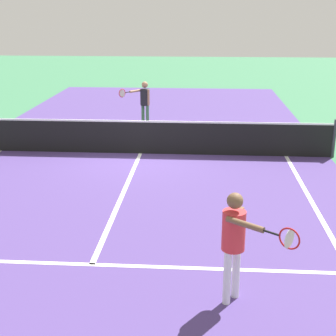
{
  "coord_description": "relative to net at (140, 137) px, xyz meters",
  "views": [
    {
      "loc": [
        1.71,
        -13.29,
        3.92
      ],
      "look_at": [
        1.09,
        -4.35,
        1.0
      ],
      "focal_mm": 52.18,
      "sensor_mm": 36.0,
      "label": 1
    }
  ],
  "objects": [
    {
      "name": "player_far",
      "position": [
        -0.24,
        3.19,
        0.49
      ],
      "size": [
        0.96,
        0.86,
        1.6
      ],
      "color": "#3F7247",
      "rests_on": "ground_plane"
    },
    {
      "name": "net",
      "position": [
        0.0,
        0.0,
        0.0
      ],
      "size": [
        10.84,
        0.09,
        1.07
      ],
      "color": "#33383D",
      "rests_on": "ground_plane"
    },
    {
      "name": "line_service_near",
      "position": [
        0.0,
        -6.4,
        -0.49
      ],
      "size": [
        8.22,
        0.1,
        0.01
      ],
      "primitive_type": "cube",
      "color": "white",
      "rests_on": "ground_plane"
    },
    {
      "name": "player_near",
      "position": [
        2.2,
        -7.27,
        0.51
      ],
      "size": [
        0.89,
        0.95,
        1.62
      ],
      "color": "white",
      "rests_on": "ground_plane"
    },
    {
      "name": "line_center_service",
      "position": [
        0.0,
        -3.2,
        -0.49
      ],
      "size": [
        0.1,
        6.4,
        0.01
      ],
      "primitive_type": "cube",
      "color": "white",
      "rests_on": "ground_plane"
    },
    {
      "name": "court_surface_inbounds",
      "position": [
        0.0,
        0.0,
        -0.49
      ],
      "size": [
        10.62,
        24.4,
        0.0
      ],
      "primitive_type": "cube",
      "color": "#4C387A",
      "rests_on": "ground_plane"
    },
    {
      "name": "ground_plane",
      "position": [
        0.0,
        0.0,
        -0.49
      ],
      "size": [
        60.0,
        60.0,
        0.0
      ],
      "primitive_type": "plane",
      "color": "#38724C"
    }
  ]
}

